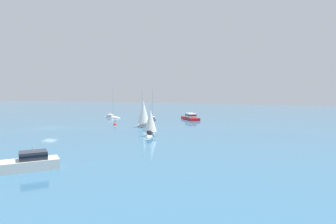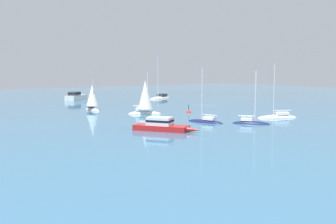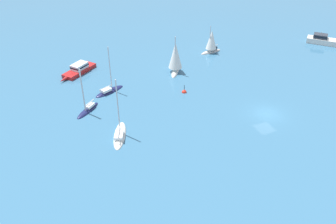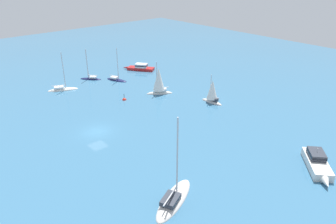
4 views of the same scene
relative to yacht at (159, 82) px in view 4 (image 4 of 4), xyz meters
The scene contains 10 objects.
ground_plane 18.68m from the yacht, 108.64° to the left, with size 163.62×163.62×0.00m, color teal.
yacht is the anchor object (origin of this frame).
sloop 12.85m from the yacht, ahead, with size 5.40×3.26×7.69m.
motor_cruiser 16.71m from the yacht, 23.83° to the right, with size 7.27×5.70×1.58m.
launch 33.11m from the yacht, behind, with size 6.49×7.08×2.39m.
yacht_1 20.16m from the yacht, 42.95° to the left, with size 3.86×6.10×8.32m.
sloop_1 18.03m from the yacht, 19.43° to the left, with size 4.42×4.02×7.22m.
ketch 32.14m from the yacht, 143.09° to the left, with size 5.31×8.10×10.36m.
sloop_2 10.94m from the yacht, 155.08° to the right, with size 4.59×2.21×5.78m.
channel_buoy 7.72m from the yacht, 74.94° to the left, with size 0.77×0.77×1.64m.
Camera 4 is at (-40.39, 20.65, 23.73)m, focal length 34.41 mm.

